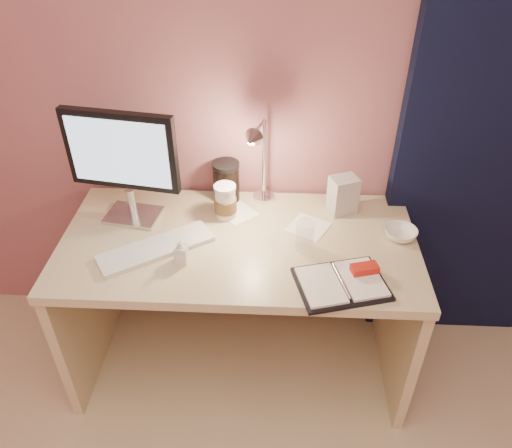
{
  "coord_description": "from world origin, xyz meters",
  "views": [
    {
      "loc": [
        0.14,
        -0.14,
        1.95
      ],
      "look_at": [
        0.07,
        1.33,
        0.85
      ],
      "focal_mm": 35.0,
      "sensor_mm": 36.0,
      "label": 1
    }
  ],
  "objects_px": {
    "dark_jar": "(226,183)",
    "desk_lamp": "(270,159)",
    "clear_cup": "(305,236)",
    "product_box": "(343,195)",
    "monitor": "(123,157)",
    "bowl": "(401,234)",
    "planner": "(343,282)",
    "desk": "(241,271)",
    "keyboard": "(156,248)",
    "coffee_cup": "(225,202)",
    "lotion_bottle": "(181,251)"
  },
  "relations": [
    {
      "from": "clear_cup",
      "to": "product_box",
      "type": "distance_m",
      "value": 0.31
    },
    {
      "from": "dark_jar",
      "to": "product_box",
      "type": "relative_size",
      "value": 0.98
    },
    {
      "from": "planner",
      "to": "product_box",
      "type": "height_order",
      "value": "product_box"
    },
    {
      "from": "coffee_cup",
      "to": "product_box",
      "type": "xyz_separation_m",
      "value": [
        0.48,
        0.06,
        0.01
      ]
    },
    {
      "from": "desk",
      "to": "dark_jar",
      "type": "distance_m",
      "value": 0.38
    },
    {
      "from": "bowl",
      "to": "monitor",
      "type": "bearing_deg",
      "value": 175.49
    },
    {
      "from": "desk",
      "to": "clear_cup",
      "type": "bearing_deg",
      "value": -23.38
    },
    {
      "from": "monitor",
      "to": "clear_cup",
      "type": "xyz_separation_m",
      "value": [
        0.7,
        -0.17,
        -0.22
      ]
    },
    {
      "from": "coffee_cup",
      "to": "desk_lamp",
      "type": "bearing_deg",
      "value": 14.02
    },
    {
      "from": "dark_jar",
      "to": "desk_lamp",
      "type": "distance_m",
      "value": 0.27
    },
    {
      "from": "clear_cup",
      "to": "desk_lamp",
      "type": "xyz_separation_m",
      "value": [
        -0.14,
        0.24,
        0.19
      ]
    },
    {
      "from": "product_box",
      "to": "desk_lamp",
      "type": "xyz_separation_m",
      "value": [
        -0.31,
        -0.02,
        0.17
      ]
    },
    {
      "from": "coffee_cup",
      "to": "bowl",
      "type": "bearing_deg",
      "value": -9.04
    },
    {
      "from": "desk",
      "to": "monitor",
      "type": "relative_size",
      "value": 2.96
    },
    {
      "from": "planner",
      "to": "clear_cup",
      "type": "relative_size",
      "value": 2.9
    },
    {
      "from": "planner",
      "to": "coffee_cup",
      "type": "distance_m",
      "value": 0.6
    },
    {
      "from": "bowl",
      "to": "lotion_bottle",
      "type": "height_order",
      "value": "lotion_bottle"
    },
    {
      "from": "coffee_cup",
      "to": "bowl",
      "type": "xyz_separation_m",
      "value": [
        0.7,
        -0.11,
        -0.05
      ]
    },
    {
      "from": "keyboard",
      "to": "desk_lamp",
      "type": "height_order",
      "value": "desk_lamp"
    },
    {
      "from": "keyboard",
      "to": "product_box",
      "type": "bearing_deg",
      "value": -11.72
    },
    {
      "from": "monitor",
      "to": "bowl",
      "type": "relative_size",
      "value": 3.7
    },
    {
      "from": "desk",
      "to": "bowl",
      "type": "height_order",
      "value": "bowl"
    },
    {
      "from": "bowl",
      "to": "product_box",
      "type": "xyz_separation_m",
      "value": [
        -0.22,
        0.17,
        0.06
      ]
    },
    {
      "from": "bowl",
      "to": "lotion_bottle",
      "type": "relative_size",
      "value": 1.25
    },
    {
      "from": "desk_lamp",
      "to": "dark_jar",
      "type": "bearing_deg",
      "value": 169.77
    },
    {
      "from": "coffee_cup",
      "to": "clear_cup",
      "type": "distance_m",
      "value": 0.38
    },
    {
      "from": "planner",
      "to": "desk_lamp",
      "type": "height_order",
      "value": "desk_lamp"
    },
    {
      "from": "desk",
      "to": "bowl",
      "type": "distance_m",
      "value": 0.68
    },
    {
      "from": "monitor",
      "to": "desk",
      "type": "bearing_deg",
      "value": 1.44
    },
    {
      "from": "desk",
      "to": "lotion_bottle",
      "type": "height_order",
      "value": "lotion_bottle"
    },
    {
      "from": "coffee_cup",
      "to": "desk_lamp",
      "type": "height_order",
      "value": "desk_lamp"
    },
    {
      "from": "clear_cup",
      "to": "product_box",
      "type": "bearing_deg",
      "value": 57.52
    },
    {
      "from": "keyboard",
      "to": "clear_cup",
      "type": "xyz_separation_m",
      "value": [
        0.57,
        0.04,
        0.05
      ]
    },
    {
      "from": "bowl",
      "to": "lotion_bottle",
      "type": "distance_m",
      "value": 0.86
    },
    {
      "from": "keyboard",
      "to": "dark_jar",
      "type": "height_order",
      "value": "dark_jar"
    },
    {
      "from": "product_box",
      "to": "desk",
      "type": "bearing_deg",
      "value": 177.17
    },
    {
      "from": "lotion_bottle",
      "to": "product_box",
      "type": "relative_size",
      "value": 0.63
    },
    {
      "from": "desk",
      "to": "keyboard",
      "type": "relative_size",
      "value": 3.17
    },
    {
      "from": "keyboard",
      "to": "planner",
      "type": "bearing_deg",
      "value": -46.44
    },
    {
      "from": "monitor",
      "to": "bowl",
      "type": "bearing_deg",
      "value": 4.69
    },
    {
      "from": "monitor",
      "to": "product_box",
      "type": "distance_m",
      "value": 0.9
    },
    {
      "from": "bowl",
      "to": "lotion_bottle",
      "type": "bearing_deg",
      "value": -167.59
    },
    {
      "from": "coffee_cup",
      "to": "clear_cup",
      "type": "bearing_deg",
      "value": -31.64
    },
    {
      "from": "coffee_cup",
      "to": "desk_lamp",
      "type": "relative_size",
      "value": 0.37
    },
    {
      "from": "monitor",
      "to": "planner",
      "type": "distance_m",
      "value": 0.95
    },
    {
      "from": "planner",
      "to": "desk_lamp",
      "type": "xyz_separation_m",
      "value": [
        -0.27,
        0.44,
        0.24
      ]
    },
    {
      "from": "product_box",
      "to": "desk_lamp",
      "type": "relative_size",
      "value": 0.41
    },
    {
      "from": "planner",
      "to": "clear_cup",
      "type": "distance_m",
      "value": 0.24
    },
    {
      "from": "desk",
      "to": "product_box",
      "type": "bearing_deg",
      "value": 19.43
    },
    {
      "from": "desk",
      "to": "monitor",
      "type": "height_order",
      "value": "monitor"
    }
  ]
}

